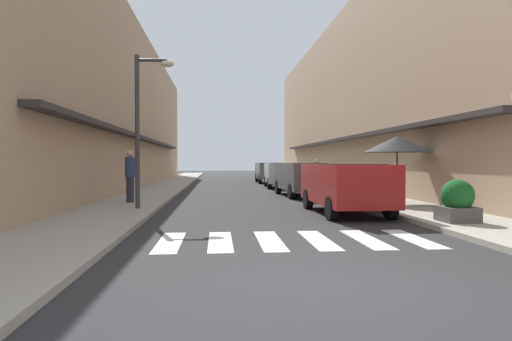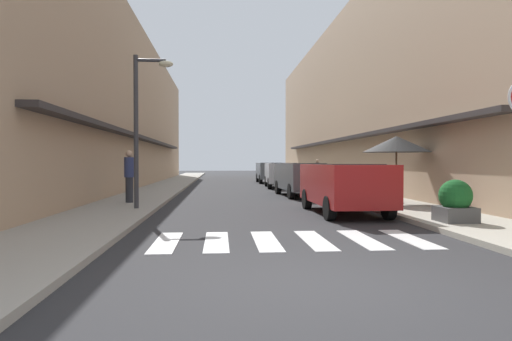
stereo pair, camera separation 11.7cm
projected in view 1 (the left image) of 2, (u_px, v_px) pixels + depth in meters
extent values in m
plane|color=#2B2B2D|center=(245.00, 190.00, 24.14)|extent=(103.61, 103.61, 0.00)
cube|color=#9E998E|center=(161.00, 189.00, 23.74)|extent=(2.47, 65.93, 0.12)
cube|color=#ADA899|center=(326.00, 188.00, 24.53)|extent=(2.47, 65.93, 0.12)
cube|color=tan|center=(96.00, 107.00, 24.68)|extent=(5.00, 44.38, 9.24)
cube|color=#332D2D|center=(146.00, 139.00, 24.95)|extent=(0.50, 31.07, 0.16)
cube|color=tan|center=(382.00, 100.00, 26.10)|extent=(5.00, 44.38, 10.45)
cube|color=#332D2D|center=(337.00, 140.00, 25.91)|extent=(0.50, 31.07, 0.16)
cube|color=silver|center=(170.00, 242.00, 8.30)|extent=(0.45, 2.20, 0.01)
cube|color=silver|center=(220.00, 242.00, 8.38)|extent=(0.45, 2.20, 0.01)
cube|color=silver|center=(270.00, 241.00, 8.46)|extent=(0.45, 2.20, 0.01)
cube|color=silver|center=(318.00, 240.00, 8.54)|extent=(0.45, 2.20, 0.01)
cube|color=silver|center=(366.00, 239.00, 8.63)|extent=(0.45, 2.20, 0.01)
cube|color=silver|center=(412.00, 239.00, 8.71)|extent=(0.45, 2.20, 0.01)
cube|color=maroon|center=(345.00, 184.00, 12.92)|extent=(1.80, 4.31, 1.13)
cube|color=black|center=(347.00, 174.00, 12.70)|extent=(1.50, 2.42, 0.56)
cylinder|color=black|center=(308.00, 199.00, 14.26)|extent=(0.23, 0.64, 0.64)
cylinder|color=black|center=(356.00, 199.00, 14.42)|extent=(0.23, 0.64, 0.64)
cylinder|color=black|center=(332.00, 208.00, 11.44)|extent=(0.23, 0.64, 0.64)
cylinder|color=black|center=(390.00, 208.00, 11.60)|extent=(0.23, 0.64, 0.64)
cube|color=#4C5156|center=(302.00, 176.00, 19.53)|extent=(1.97, 4.56, 1.13)
cube|color=black|center=(303.00, 170.00, 19.31)|extent=(1.59, 2.58, 0.56)
cylinder|color=black|center=(278.00, 187.00, 20.90)|extent=(0.25, 0.65, 0.64)
cylinder|color=black|center=(311.00, 187.00, 21.12)|extent=(0.25, 0.65, 0.64)
cylinder|color=black|center=(292.00, 191.00, 17.97)|extent=(0.25, 0.65, 0.64)
cylinder|color=black|center=(329.00, 191.00, 18.19)|extent=(0.25, 0.65, 0.64)
cube|color=silver|center=(281.00, 173.00, 25.99)|extent=(1.93, 4.26, 1.13)
cube|color=black|center=(282.00, 168.00, 25.78)|extent=(1.57, 2.41, 0.56)
cylinder|color=black|center=(266.00, 181.00, 27.35)|extent=(0.25, 0.65, 0.64)
cylinder|color=black|center=(291.00, 181.00, 27.41)|extent=(0.25, 0.65, 0.64)
cylinder|color=black|center=(269.00, 183.00, 24.59)|extent=(0.25, 0.65, 0.64)
cylinder|color=black|center=(298.00, 183.00, 24.66)|extent=(0.25, 0.65, 0.64)
cube|color=#4C5156|center=(269.00, 171.00, 32.01)|extent=(1.78, 4.13, 1.13)
cube|color=black|center=(269.00, 166.00, 31.80)|extent=(1.48, 2.32, 0.56)
cylinder|color=black|center=(257.00, 178.00, 33.32)|extent=(0.22, 0.64, 0.64)
cylinder|color=black|center=(278.00, 178.00, 33.45)|extent=(0.22, 0.64, 0.64)
cylinder|color=black|center=(260.00, 179.00, 30.60)|extent=(0.22, 0.64, 0.64)
cylinder|color=black|center=(283.00, 179.00, 30.73)|extent=(0.22, 0.64, 0.64)
cylinder|color=#38383D|center=(137.00, 132.00, 13.30)|extent=(0.14, 0.14, 4.64)
cylinder|color=#38383D|center=(152.00, 60.00, 13.29)|extent=(0.90, 0.10, 0.10)
ellipsoid|color=beige|center=(167.00, 64.00, 13.33)|extent=(0.44, 0.28, 0.20)
cylinder|color=#262626|center=(397.00, 202.00, 15.11)|extent=(0.48, 0.48, 0.06)
cylinder|color=#4C3823|center=(397.00, 173.00, 15.09)|extent=(0.06, 0.06, 2.02)
cone|color=black|center=(397.00, 144.00, 15.07)|extent=(2.31, 2.31, 0.55)
cube|color=#4C4C4C|center=(457.00, 214.00, 10.35)|extent=(0.78, 0.78, 0.35)
sphere|color=#195623|center=(457.00, 195.00, 10.34)|extent=(0.76, 0.76, 0.76)
cylinder|color=#282B33|center=(130.00, 190.00, 15.19)|extent=(0.26, 0.26, 0.88)
cylinder|color=navy|center=(130.00, 167.00, 15.18)|extent=(0.34, 0.34, 0.69)
sphere|color=tan|center=(130.00, 154.00, 15.17)|extent=(0.24, 0.24, 0.24)
cylinder|color=#282B33|center=(317.00, 180.00, 25.10)|extent=(0.26, 0.26, 0.75)
cylinder|color=#333338|center=(317.00, 168.00, 25.08)|extent=(0.34, 0.34, 0.60)
sphere|color=tan|center=(317.00, 161.00, 25.08)|extent=(0.20, 0.20, 0.20)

